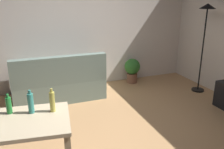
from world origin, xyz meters
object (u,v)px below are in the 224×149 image
object	(u,v)px
torchiere_lamp	(206,24)
bottle_squat	(52,101)
potted_plant	(132,69)
bottle_green	(9,105)
bottle_tall	(31,103)
desk	(10,131)
couch	(59,84)

from	to	relation	value
torchiere_lamp	bottle_squat	world-z (taller)	torchiere_lamp
potted_plant	bottle_green	size ratio (longest dim) A/B	2.56
bottle_tall	desk	bearing A→B (deg)	-152.72
potted_plant	bottle_green	distance (m)	3.45
couch	bottle_tall	distance (m)	2.18
bottle_tall	bottle_squat	distance (m)	0.22
bottle_tall	bottle_green	bearing A→B (deg)	162.21
couch	potted_plant	size ratio (longest dim) A/B	3.02
torchiere_lamp	bottle_tall	bearing A→B (deg)	-158.35
couch	potted_plant	distance (m)	1.77
torchiere_lamp	bottle_green	xyz separation A→B (m)	(-3.65, -1.29, -0.56)
torchiere_lamp	potted_plant	bearing A→B (deg)	138.66
couch	potted_plant	bearing A→B (deg)	-169.81
potted_plant	desk	bearing A→B (deg)	-136.13
couch	torchiere_lamp	world-z (taller)	torchiere_lamp
torchiere_lamp	potted_plant	size ratio (longest dim) A/B	3.18
bottle_green	bottle_squat	bearing A→B (deg)	-15.02
torchiere_lamp	bottle_squat	distance (m)	3.55
potted_plant	bottle_green	bearing A→B (deg)	-138.29
desk	bottle_tall	bearing A→B (deg)	35.26
bottle_green	bottle_tall	world-z (taller)	bottle_tall
bottle_squat	couch	bearing A→B (deg)	79.94
bottle_green	bottle_tall	xyz separation A→B (m)	(0.22, -0.07, 0.02)
couch	bottle_green	bearing A→B (deg)	67.63
couch	desk	world-z (taller)	couch
bottle_tall	bottle_squat	xyz separation A→B (m)	(0.22, -0.05, 0.00)
torchiere_lamp	potted_plant	world-z (taller)	torchiere_lamp
bottle_tall	potted_plant	bearing A→B (deg)	45.17
couch	bottle_tall	world-z (taller)	bottle_tall
bottle_squat	potted_plant	bearing A→B (deg)	48.54
torchiere_lamp	potted_plant	xyz separation A→B (m)	(-1.11, 0.98, -1.08)
bottle_tall	torchiere_lamp	bearing A→B (deg)	21.65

